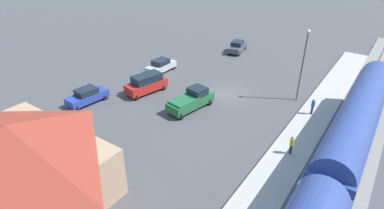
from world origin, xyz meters
name	(u,v)px	position (x,y,z in m)	size (l,w,h in m)	color
ground_plane	(226,94)	(0.00, 0.00, 0.00)	(200.00, 200.00, 0.00)	#4C4C4F
railway_track	(356,132)	(-14.00, 0.00, 0.09)	(4.80, 70.00, 0.30)	gray
platform	(313,119)	(-10.00, 0.00, 0.15)	(3.20, 46.00, 0.30)	#B7B2A8
passenger_train	(323,201)	(-14.00, 13.76, 2.86)	(2.93, 40.33, 4.98)	#33478C
station_building	(16,160)	(4.00, 22.00, 3.01)	(12.56, 9.30, 5.82)	tan
pedestrian_on_platform	(292,144)	(-10.07, 7.03, 1.28)	(0.36, 0.36, 1.71)	#23284C
pedestrian_waiting_far	(313,105)	(-9.62, -0.57, 1.28)	(0.36, 0.36, 1.71)	#333338
suv_red	(146,83)	(7.93, 4.78, 1.15)	(2.99, 5.21, 2.22)	red
sedan_silver	(161,66)	(10.54, -0.97, 0.88)	(1.90, 4.52, 1.74)	silver
sedan_blue	(87,96)	(11.50, 10.49, 0.88)	(2.30, 4.67, 1.74)	#283D9E
pickup_green	(191,100)	(1.39, 5.02, 1.03)	(2.87, 5.66, 2.14)	#236638
sedan_charcoal	(237,47)	(5.87, -14.12, 0.88)	(2.62, 4.76, 1.74)	#47494F
light_pole_near_platform	(304,58)	(-7.20, -3.38, 5.01)	(0.44, 0.44, 7.99)	#515156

